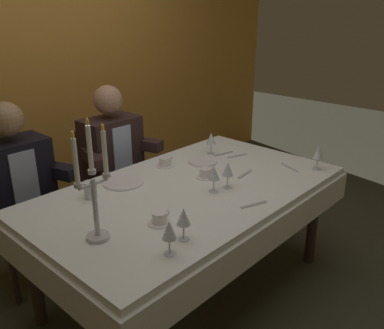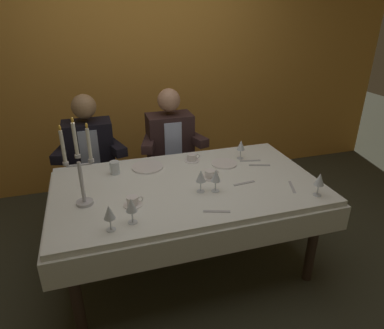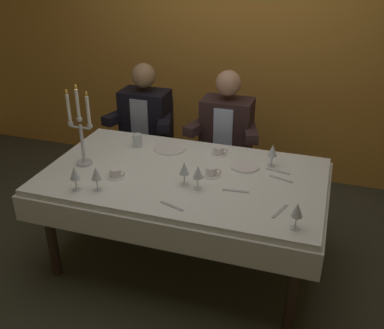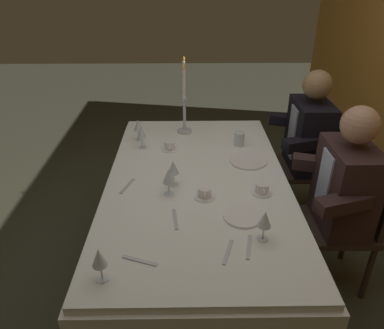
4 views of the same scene
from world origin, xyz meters
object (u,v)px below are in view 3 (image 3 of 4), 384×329
object	(u,v)px
wine_glass_3	(297,211)
dinner_plate_0	(245,166)
water_tumbler_0	(137,140)
wine_glass_1	(198,173)
wine_glass_4	(96,174)
wine_glass_2	(273,151)
dinner_plate_1	(170,148)
candelabra	(81,133)
coffee_cup_2	(211,172)
seated_diner_1	(227,129)
coffee_cup_0	(116,173)
wine_glass_5	(184,169)
wine_glass_0	(75,174)
coffee_cup_1	(219,151)
dining_table	(184,188)
seated_diner_0	(146,119)

from	to	relation	value
wine_glass_3	dinner_plate_0	bearing A→B (deg)	122.89
water_tumbler_0	wine_glass_1	bearing A→B (deg)	-37.10
wine_glass_4	wine_glass_2	bearing A→B (deg)	34.19
wine_glass_1	dinner_plate_1	bearing A→B (deg)	126.84
candelabra	coffee_cup_2	distance (m)	0.94
wine_glass_4	seated_diner_1	size ratio (longest dim) A/B	0.13
water_tumbler_0	coffee_cup_0	size ratio (longest dim) A/B	0.75
seated_diner_1	dinner_plate_1	bearing A→B (deg)	-120.09
wine_glass_1	wine_glass_5	xyz separation A→B (m)	(-0.10, 0.02, 0.00)
wine_glass_5	seated_diner_1	size ratio (longest dim) A/B	0.13
wine_glass_0	coffee_cup_1	distance (m)	1.08
wine_glass_5	coffee_cup_1	size ratio (longest dim) A/B	1.24
coffee_cup_1	coffee_cup_2	distance (m)	0.33
wine_glass_3	seated_diner_1	bearing A→B (deg)	118.58
candelabra	coffee_cup_0	xyz separation A→B (m)	(0.30, -0.10, -0.21)
dining_table	coffee_cup_2	size ratio (longest dim) A/B	14.70
wine_glass_0	wine_glass_1	size ratio (longest dim) A/B	1.00
coffee_cup_0	wine_glass_0	bearing A→B (deg)	-124.07
wine_glass_4	seated_diner_0	size ratio (longest dim) A/B	0.13
candelabra	seated_diner_0	xyz separation A→B (m)	(0.06, 0.97, -0.24)
coffee_cup_1	coffee_cup_0	bearing A→B (deg)	-135.78
dining_table	wine_glass_5	world-z (taller)	wine_glass_5
coffee_cup_2	wine_glass_2	bearing A→B (deg)	35.83
dinner_plate_0	water_tumbler_0	size ratio (longest dim) A/B	2.07
seated_diner_0	seated_diner_1	world-z (taller)	same
dining_table	coffee_cup_1	bearing A→B (deg)	67.81
candelabra	water_tumbler_0	world-z (taller)	candelabra
wine_glass_1	wine_glass_2	bearing A→B (deg)	49.50
water_tumbler_0	coffee_cup_2	world-z (taller)	water_tumbler_0
dinner_plate_1	coffee_cup_1	distance (m)	0.38
wine_glass_5	coffee_cup_0	xyz separation A→B (m)	(-0.48, -0.04, -0.09)
wine_glass_1	coffee_cup_0	xyz separation A→B (m)	(-0.57, -0.02, -0.09)
dinner_plate_0	seated_diner_0	world-z (taller)	seated_diner_0
candelabra	wine_glass_5	bearing A→B (deg)	-4.66
wine_glass_1	coffee_cup_0	size ratio (longest dim) A/B	1.24
dinner_plate_0	wine_glass_2	xyz separation A→B (m)	(0.18, 0.07, 0.11)
dining_table	wine_glass_5	distance (m)	0.28
wine_glass_2	wine_glass_5	distance (m)	0.67
dinner_plate_0	dining_table	bearing A→B (deg)	-149.38
coffee_cup_2	seated_diner_0	world-z (taller)	seated_diner_0
wine_glass_3	water_tumbler_0	world-z (taller)	wine_glass_3
dining_table	seated_diner_1	size ratio (longest dim) A/B	1.56
candelabra	coffee_cup_1	xyz separation A→B (m)	(0.87, 0.45, -0.21)
wine_glass_5	seated_diner_0	size ratio (longest dim) A/B	0.13
wine_glass_0	coffee_cup_2	size ratio (longest dim) A/B	1.24
coffee_cup_0	wine_glass_5	bearing A→B (deg)	5.02
wine_glass_5	seated_diner_1	bearing A→B (deg)	88.35
dinner_plate_1	wine_glass_2	world-z (taller)	wine_glass_2
wine_glass_0	seated_diner_1	size ratio (longest dim) A/B	0.13
seated_diner_0	candelabra	bearing A→B (deg)	-93.41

